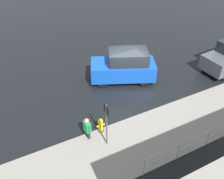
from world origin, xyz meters
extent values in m
plane|color=black|center=(0.00, 0.00, 0.00)|extent=(60.00, 60.00, 0.00)
cube|color=gray|center=(0.00, 4.20, 0.02)|extent=(24.00, 3.20, 0.04)
cube|color=blue|center=(0.10, -0.66, 0.79)|extent=(4.25, 3.15, 0.99)
cube|color=#1E232B|center=(-0.19, -0.53, 1.67)|extent=(2.75, 2.33, 0.77)
cylinder|color=black|center=(1.56, -0.54, 0.30)|extent=(0.64, 0.45, 0.60)
cylinder|color=black|center=(0.98, -1.84, 0.30)|extent=(0.64, 0.45, 0.60)
cylinder|color=black|center=(-0.78, 0.52, 0.30)|extent=(0.64, 0.45, 0.60)
cylinder|color=black|center=(-1.37, -0.78, 0.30)|extent=(0.64, 0.45, 0.60)
cylinder|color=black|center=(-5.59, 0.78, 0.30)|extent=(0.61, 0.26, 0.60)
cylinder|color=gold|center=(3.22, 2.73, 0.31)|extent=(0.22, 0.22, 0.62)
sphere|color=gold|center=(3.22, 2.73, 0.67)|extent=(0.26, 0.26, 0.26)
cylinder|color=gold|center=(3.06, 2.73, 0.38)|extent=(0.10, 0.09, 0.09)
cylinder|color=gold|center=(3.38, 2.73, 0.38)|extent=(0.10, 0.09, 0.09)
cylinder|color=#2D2D2D|center=(3.22, 2.73, 0.03)|extent=(0.31, 0.31, 0.06)
cube|color=#1E8C4C|center=(3.95, 2.84, 0.73)|extent=(0.29, 0.39, 0.55)
sphere|color=tan|center=(3.95, 2.84, 1.11)|extent=(0.22, 0.22, 0.22)
cylinder|color=#1E1E2D|center=(3.97, 2.75, 0.23)|extent=(0.13, 0.13, 0.45)
cylinder|color=#1E1E2D|center=(3.94, 2.93, 0.23)|extent=(0.13, 0.13, 0.45)
cylinder|color=#1E8C4C|center=(3.99, 2.60, 0.73)|extent=(0.09, 0.09, 0.50)
cylinder|color=#1E8C4C|center=(3.92, 3.08, 0.73)|extent=(0.09, 0.09, 0.50)
cylinder|color=#B7BABF|center=(-0.68, 5.82, 0.53)|extent=(0.04, 0.04, 1.05)
cylinder|color=#B7BABF|center=(1.04, 5.82, 0.53)|extent=(0.04, 0.04, 1.05)
cylinder|color=#B7BABF|center=(2.75, 5.82, 0.53)|extent=(0.04, 0.04, 1.05)
cylinder|color=#B7BABF|center=(-1.53, 5.82, 1.00)|extent=(8.56, 0.04, 0.04)
cylinder|color=#B7BABF|center=(-1.53, 5.82, 0.58)|extent=(8.56, 0.04, 0.04)
cylinder|color=#4C4C51|center=(3.32, 3.61, 1.20)|extent=(0.07, 0.07, 2.40)
cube|color=black|center=(3.32, 3.61, 2.15)|extent=(0.04, 0.44, 0.44)
camera|label=1|loc=(6.70, 10.68, 9.04)|focal=40.00mm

